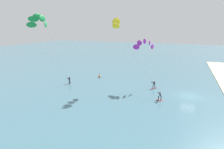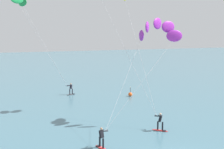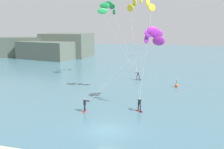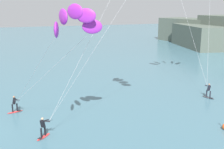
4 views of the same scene
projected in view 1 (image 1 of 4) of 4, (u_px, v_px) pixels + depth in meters
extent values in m
plane|color=#426B7A|center=(189.00, 96.00, 34.66)|extent=(240.00, 240.00, 0.00)
ellipsoid|color=red|center=(160.00, 100.00, 32.37)|extent=(0.78, 1.54, 0.08)
cube|color=black|center=(157.00, 100.00, 32.40)|extent=(0.36, 0.35, 0.02)
cylinder|color=black|center=(161.00, 98.00, 32.25)|extent=(0.14, 0.14, 0.78)
cylinder|color=black|center=(159.00, 98.00, 32.28)|extent=(0.14, 0.14, 0.78)
cube|color=black|center=(160.00, 94.00, 32.09)|extent=(0.38, 0.39, 0.63)
sphere|color=#9E7051|center=(160.00, 92.00, 31.99)|extent=(0.20, 0.20, 0.20)
cylinder|color=black|center=(159.00, 92.00, 32.58)|extent=(0.48, 0.32, 0.03)
cylinder|color=black|center=(159.00, 93.00, 32.29)|extent=(0.42, 0.54, 0.15)
cylinder|color=black|center=(160.00, 93.00, 32.33)|extent=(0.61, 0.20, 0.15)
ellipsoid|color=purple|center=(152.00, 47.00, 38.90)|extent=(1.59, 0.65, 1.10)
ellipsoid|color=purple|center=(150.00, 43.00, 38.57)|extent=(1.59, 0.59, 1.10)
ellipsoid|color=purple|center=(145.00, 41.00, 38.29)|extent=(1.48, 1.11, 1.10)
ellipsoid|color=purple|center=(139.00, 43.00, 38.17)|extent=(1.15, 1.46, 1.10)
ellipsoid|color=purple|center=(136.00, 47.00, 38.26)|extent=(0.65, 1.59, 1.10)
cylinder|color=#B2B2B7|center=(155.00, 68.00, 35.78)|extent=(7.91, 2.94, 7.02)
cylinder|color=#B2B2B7|center=(147.00, 69.00, 35.46)|extent=(5.98, 5.96, 7.02)
ellipsoid|color=red|center=(154.00, 88.00, 38.87)|extent=(1.31, 1.32, 0.08)
cube|color=black|center=(155.00, 88.00, 39.01)|extent=(0.40, 0.40, 0.02)
cylinder|color=black|center=(153.00, 86.00, 38.68)|extent=(0.14, 0.14, 0.78)
cylinder|color=black|center=(155.00, 86.00, 38.84)|extent=(0.14, 0.14, 0.78)
cube|color=black|center=(154.00, 83.00, 38.59)|extent=(0.44, 0.44, 0.63)
sphere|color=tan|center=(154.00, 81.00, 38.48)|extent=(0.20, 0.20, 0.20)
cylinder|color=black|center=(152.00, 82.00, 38.65)|extent=(0.13, 0.55, 0.03)
cylinder|color=black|center=(153.00, 82.00, 38.49)|extent=(0.40, 0.56, 0.15)
cylinder|color=black|center=(153.00, 82.00, 38.70)|extent=(0.20, 0.61, 0.15)
ellipsoid|color=yellow|center=(118.00, 26.00, 38.65)|extent=(1.02, 1.29, 1.10)
ellipsoid|color=yellow|center=(117.00, 22.00, 37.93)|extent=(0.59, 1.38, 1.10)
ellipsoid|color=yellow|center=(116.00, 21.00, 36.93)|extent=(0.57, 1.38, 1.10)
ellipsoid|color=yellow|center=(116.00, 22.00, 36.07)|extent=(1.01, 1.30, 1.10)
ellipsoid|color=yellow|center=(115.00, 26.00, 35.71)|extent=(1.29, 1.02, 1.10)
cylinder|color=#B2B2B7|center=(135.00, 55.00, 38.69)|extent=(0.11, 7.80, 11.33)
cylinder|color=#B2B2B7|center=(134.00, 56.00, 37.22)|extent=(2.97, 7.23, 11.33)
ellipsoid|color=#333338|center=(70.00, 83.00, 42.17)|extent=(1.53, 0.85, 0.08)
cube|color=black|center=(70.00, 83.00, 42.55)|extent=(0.36, 0.37, 0.02)
cylinder|color=black|center=(69.00, 82.00, 41.85)|extent=(0.14, 0.14, 0.78)
cylinder|color=black|center=(70.00, 81.00, 42.27)|extent=(0.14, 0.14, 0.78)
cube|color=black|center=(69.00, 79.00, 41.89)|extent=(0.40, 0.39, 0.63)
sphere|color=#9E7051|center=(69.00, 77.00, 41.78)|extent=(0.20, 0.20, 0.20)
cylinder|color=black|center=(67.00, 79.00, 41.41)|extent=(0.54, 0.16, 0.03)
cylinder|color=black|center=(69.00, 78.00, 41.56)|extent=(0.61, 0.18, 0.15)
cylinder|color=black|center=(68.00, 78.00, 41.68)|extent=(0.54, 0.42, 0.15)
ellipsoid|color=#1E9347|center=(32.00, 25.00, 34.92)|extent=(1.29, 1.81, 1.10)
ellipsoid|color=#1E9347|center=(33.00, 19.00, 34.20)|extent=(1.75, 1.39, 1.10)
ellipsoid|color=#1E9347|center=(38.00, 16.00, 33.31)|extent=(1.95, 0.75, 1.10)
ellipsoid|color=#1E9347|center=(42.00, 19.00, 32.63)|extent=(1.96, 0.63, 1.10)
ellipsoid|color=#1E9347|center=(46.00, 25.00, 32.44)|extent=(1.81, 1.29, 1.10)
cylinder|color=#B2B2B7|center=(51.00, 55.00, 38.20)|extent=(5.41, 3.57, 11.48)
cylinder|color=#B2B2B7|center=(58.00, 56.00, 36.96)|extent=(6.43, 0.79, 11.48)
sphere|color=#EA5119|center=(99.00, 76.00, 47.38)|extent=(0.56, 0.56, 0.56)
cylinder|color=#262628|center=(99.00, 74.00, 47.22)|extent=(0.06, 0.06, 0.70)
sphere|color=#F2F2CC|center=(99.00, 72.00, 47.12)|extent=(0.12, 0.12, 0.12)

